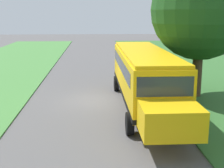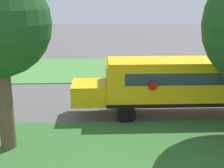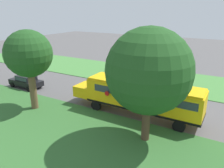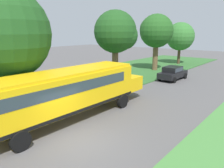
# 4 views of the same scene
# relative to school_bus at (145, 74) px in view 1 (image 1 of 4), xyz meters

# --- Properties ---
(ground_plane) EXTENTS (120.00, 120.00, 0.00)m
(ground_plane) POSITION_rel_school_bus_xyz_m (2.73, -1.62, -1.92)
(ground_plane) COLOR #565454
(school_bus) EXTENTS (2.84, 12.42, 3.16)m
(school_bus) POSITION_rel_school_bus_xyz_m (0.00, 0.00, 0.00)
(school_bus) COLOR yellow
(school_bus) RESTS_ON ground
(oak_tree_beside_bus) EXTENTS (5.95, 5.95, 8.31)m
(oak_tree_beside_bus) POSITION_rel_school_bus_xyz_m (-3.72, -2.07, 3.55)
(oak_tree_beside_bus) COLOR #4C3826
(oak_tree_beside_bus) RESTS_ON ground
(stop_sign) EXTENTS (0.08, 0.68, 2.74)m
(stop_sign) POSITION_rel_school_bus_xyz_m (-1.87, -9.14, -0.19)
(stop_sign) COLOR gray
(stop_sign) RESTS_ON ground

